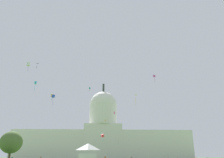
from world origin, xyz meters
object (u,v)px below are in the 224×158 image
tree_west_far (11,142)px  kite_black_high (37,64)px  kite_green_low (119,141)px  kite_cyan_mid (36,83)px  kite_red_low (103,136)px  event_tent (88,152)px  kite_yellow_mid (135,97)px  capitol_building (103,136)px  kite_magenta_high (154,76)px  kite_orange_mid (105,120)px  kite_blue_mid (53,96)px  kite_turquoise_high (90,88)px  kite_white_mid (28,64)px  kite_gold_mid (52,95)px  kite_pink_low (114,113)px

tree_west_far → kite_black_high: kite_black_high is taller
kite_black_high → kite_green_low: kite_black_high is taller
kite_cyan_mid → kite_red_low: size_ratio=1.57×
event_tent → kite_yellow_mid: size_ratio=1.70×
event_tent → kite_green_low: bearing=77.6°
kite_green_low → capitol_building: bearing=14.9°
kite_yellow_mid → kite_magenta_high: bearing=-166.8°
kite_cyan_mid → kite_red_low: (23.81, 6.55, -17.39)m
kite_orange_mid → kite_blue_mid: 72.63m
tree_west_far → kite_magenta_high: (67.70, 7.82, 34.95)m
capitol_building → kite_turquoise_high: capitol_building is taller
kite_orange_mid → kite_black_high: 60.50m
kite_white_mid → kite_black_high: size_ratio=0.84×
kite_yellow_mid → kite_gold_mid: size_ratio=1.20×
kite_red_low → kite_blue_mid: bearing=3.5°
kite_green_low → kite_yellow_mid: bearing=173.8°
tree_west_far → kite_green_low: bearing=51.1°
kite_pink_low → kite_turquoise_high: size_ratio=0.25×
capitol_building → kite_white_mid: size_ratio=48.62×
capitol_building → kite_red_low: bearing=-90.5°
kite_pink_low → kite_magenta_high: kite_magenta_high is taller
kite_yellow_mid → kite_turquoise_high: 77.71m
capitol_building → kite_red_low: (-1.11, -117.36, -9.70)m
capitol_building → kite_white_mid: 133.53m
capitol_building → kite_pink_low: size_ratio=174.22×
capitol_building → tree_west_far: 103.92m
event_tent → capitol_building: bearing=85.8°
capitol_building → kite_yellow_mid: 113.42m
capitol_building → kite_yellow_mid: (11.70, -112.65, 6.07)m
kite_red_low → kite_orange_mid: bearing=-59.9°
tree_west_far → kite_turquoise_high: (31.01, 52.66, 40.86)m
kite_magenta_high → kite_gold_mid: size_ratio=1.25×
kite_black_high → kite_magenta_high: bearing=139.7°
kite_white_mid → kite_black_high: kite_black_high is taller
event_tent → kite_red_low: size_ratio=2.65×
kite_pink_low → kite_turquoise_high: 99.24m
kite_orange_mid → event_tent: bearing=96.2°
kite_red_low → kite_green_low: 89.01m
capitol_building → kite_gold_mid: size_ratio=47.98×
kite_pink_low → kite_gold_mid: (-27.27, 39.04, 15.12)m
kite_orange_mid → kite_magenta_high: (25.21, -49.66, 16.49)m
capitol_building → kite_orange_mid: capitol_building is taller
kite_cyan_mid → kite_green_low: bearing=-23.1°
kite_orange_mid → kite_turquoise_high: kite_turquoise_high is taller
kite_magenta_high → capitol_building: bearing=-90.2°
kite_red_low → kite_blue_mid: size_ratio=0.53×
event_tent → kite_white_mid: (-19.91, -11.72, 27.54)m
kite_black_high → kite_turquoise_high: bearing=-167.4°
kite_white_mid → kite_orange_mid: bearing=35.0°
capitol_building → kite_red_low: capitol_building is taller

